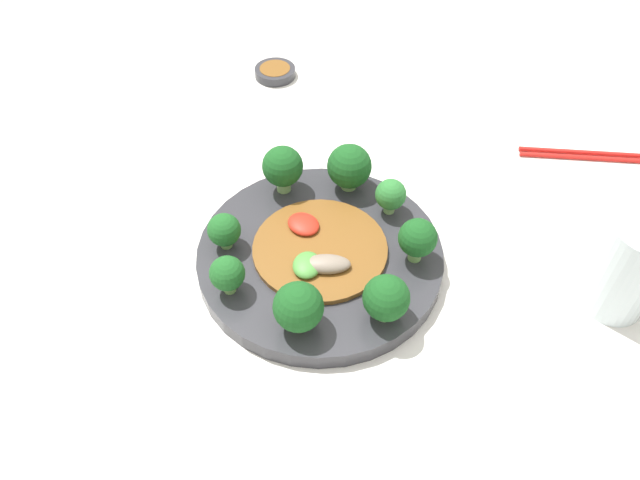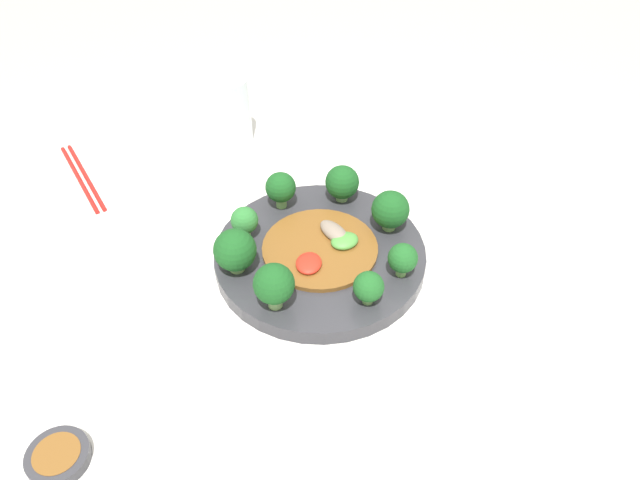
{
  "view_description": "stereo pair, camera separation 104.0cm",
  "coord_description": "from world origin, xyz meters",
  "views": [
    {
      "loc": [
        0.07,
        -0.53,
        1.34
      ],
      "look_at": [
        -0.04,
        -0.03,
        0.77
      ],
      "focal_mm": 35.0,
      "sensor_mm": 36.0,
      "label": 1
    },
    {
      "loc": [
        -0.63,
        0.24,
        1.38
      ],
      "look_at": [
        -0.04,
        -0.03,
        0.77
      ],
      "focal_mm": 35.0,
      "sensor_mm": 36.0,
      "label": 2
    }
  ],
  "objects": [
    {
      "name": "broccoli_north",
      "position": [
        -0.02,
        0.09,
        0.79
      ],
      "size": [
        0.06,
        0.06,
        0.07
      ],
      "color": "#89B76B",
      "rests_on": "plate"
    },
    {
      "name": "ground_plane",
      "position": [
        0.0,
        0.0,
        0.0
      ],
      "size": [
        8.0,
        8.0,
        0.0
      ],
      "primitive_type": "plane",
      "color": "#B7B2A8"
    },
    {
      "name": "broccoli_west",
      "position": [
        -0.15,
        -0.05,
        0.78
      ],
      "size": [
        0.04,
        0.04,
        0.05
      ],
      "color": "#70A356",
      "rests_on": "plate"
    },
    {
      "name": "stirfry_center",
      "position": [
        -0.04,
        -0.03,
        0.76
      ],
      "size": [
        0.17,
        0.17,
        0.02
      ],
      "color": "brown",
      "rests_on": "plate"
    },
    {
      "name": "broccoli_east",
      "position": [
        0.08,
        -0.02,
        0.79
      ],
      "size": [
        0.05,
        0.05,
        0.06
      ],
      "color": "#7AAD5B",
      "rests_on": "plate"
    },
    {
      "name": "sauce_dish",
      "position": [
        -0.2,
        0.36,
        0.74
      ],
      "size": [
        0.07,
        0.07,
        0.02
      ],
      "color": "#333338",
      "rests_on": "table"
    },
    {
      "name": "broccoli_south",
      "position": [
        -0.03,
        -0.14,
        0.79
      ],
      "size": [
        0.06,
        0.06,
        0.06
      ],
      "color": "#7AAD5B",
      "rests_on": "plate"
    },
    {
      "name": "broccoli_northwest",
      "position": [
        -0.11,
        0.07,
        0.79
      ],
      "size": [
        0.05,
        0.05,
        0.07
      ],
      "color": "#89B76B",
      "rests_on": "plate"
    },
    {
      "name": "plate",
      "position": [
        -0.04,
        -0.03,
        0.74
      ],
      "size": [
        0.31,
        0.31,
        0.02
      ],
      "color": "#333338",
      "rests_on": "table"
    },
    {
      "name": "broccoli_northeast",
      "position": [
        0.04,
        0.06,
        0.78
      ],
      "size": [
        0.04,
        0.04,
        0.05
      ],
      "color": "#89B76B",
      "rests_on": "plate"
    },
    {
      "name": "table",
      "position": [
        0.0,
        0.0,
        0.36
      ],
      "size": [
        1.15,
        0.88,
        0.73
      ],
      "color": "silver",
      "rests_on": "ground_plane"
    },
    {
      "name": "drinking_glass",
      "position": [
        0.32,
        -0.02,
        0.79
      ],
      "size": [
        0.07,
        0.07,
        0.13
      ],
      "color": "silver",
      "rests_on": "table"
    },
    {
      "name": "broccoli_southeast",
      "position": [
        0.06,
        -0.11,
        0.78
      ],
      "size": [
        0.05,
        0.05,
        0.06
      ],
      "color": "#89B76B",
      "rests_on": "plate"
    },
    {
      "name": "broccoli_southwest",
      "position": [
        -0.13,
        -0.11,
        0.78
      ],
      "size": [
        0.04,
        0.04,
        0.05
      ],
      "color": "#7AAD5B",
      "rests_on": "plate"
    },
    {
      "name": "chopsticks",
      "position": [
        0.32,
        0.25,
        0.73
      ],
      "size": [
        0.21,
        0.04,
        0.01
      ],
      "color": "red",
      "rests_on": "table"
    }
  ]
}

